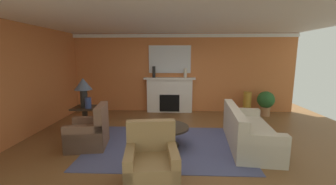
{
  "coord_description": "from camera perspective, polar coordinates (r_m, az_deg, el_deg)",
  "views": [
    {
      "loc": [
        -0.08,
        -4.85,
        2.0
      ],
      "look_at": [
        -0.32,
        0.99,
        1.0
      ],
      "focal_mm": 22.9,
      "sensor_mm": 36.0,
      "label": 1
    }
  ],
  "objects": [
    {
      "name": "armchair_near_window",
      "position": [
        5.12,
        -20.15,
        -10.22
      ],
      "size": [
        0.91,
        0.91,
        0.95
      ],
      "color": "brown",
      "rests_on": "ground_plane"
    },
    {
      "name": "vase_tall_corner",
      "position": [
        7.78,
        20.28,
        -2.76
      ],
      "size": [
        0.27,
        0.27,
        0.8
      ],
      "primitive_type": "cylinder",
      "color": "#B7892D",
      "rests_on": "ground_plane"
    },
    {
      "name": "wall_window",
      "position": [
        6.39,
        -33.49,
        2.61
      ],
      "size": [
        0.12,
        6.26,
        2.78
      ],
      "primitive_type": "cube",
      "color": "#CC723D",
      "rests_on": "ground_plane"
    },
    {
      "name": "mantel_mirror",
      "position": [
        7.65,
        0.47,
        8.83
      ],
      "size": [
        1.48,
        0.04,
        0.96
      ],
      "primitive_type": "cube",
      "color": "silver"
    },
    {
      "name": "coffee_table",
      "position": [
        4.86,
        -0.4,
        -10.3
      ],
      "size": [
        1.0,
        1.0,
        0.45
      ],
      "color": "#2D2319",
      "rests_on": "ground_plane"
    },
    {
      "name": "vase_mantel_left",
      "position": [
        7.54,
        -3.78,
        5.49
      ],
      "size": [
        0.11,
        0.11,
        0.4
      ],
      "primitive_type": "cylinder",
      "color": "black",
      "rests_on": "fireplace"
    },
    {
      "name": "crown_moulding",
      "position": [
        7.69,
        3.06,
        14.89
      ],
      "size": [
        8.12,
        0.08,
        0.12
      ],
      "primitive_type": "cube",
      "color": "white"
    },
    {
      "name": "ceiling_panel",
      "position": [
        5.21,
        3.4,
        18.61
      ],
      "size": [
        8.12,
        6.26,
        0.06
      ],
      "primitive_type": "cube",
      "color": "white"
    },
    {
      "name": "book_art_folio",
      "position": [
        4.71,
        -1.89,
        -8.86
      ],
      "size": [
        0.23,
        0.2,
        0.03
      ],
      "primitive_type": "cube",
      "rotation": [
        0.0,
        0.0,
        -0.3
      ],
      "color": "tan",
      "rests_on": "coffee_table"
    },
    {
      "name": "ground_plane",
      "position": [
        5.24,
        3.15,
        -12.73
      ],
      "size": [
        9.77,
        9.77,
        0.0
      ],
      "primitive_type": "plane",
      "color": "brown"
    },
    {
      "name": "area_rug",
      "position": [
        4.98,
        -0.4,
        -13.86
      ],
      "size": [
        3.45,
        2.44,
        0.01
      ],
      "primitive_type": "cube",
      "color": "#4C517A",
      "rests_on": "ground_plane"
    },
    {
      "name": "potted_plant",
      "position": [
        7.92,
        24.57,
        -2.16
      ],
      "size": [
        0.56,
        0.56,
        0.83
      ],
      "color": "#A8754C",
      "rests_on": "ground_plane"
    },
    {
      "name": "armchair_facing_fireplace",
      "position": [
        3.56,
        -4.37,
        -18.68
      ],
      "size": [
        0.9,
        0.9,
        0.95
      ],
      "color": "#9E7A4C",
      "rests_on": "ground_plane"
    },
    {
      "name": "sofa",
      "position": [
        5.22,
        20.33,
        -9.95
      ],
      "size": [
        1.1,
        2.18,
        0.85
      ],
      "color": "beige",
      "rests_on": "ground_plane"
    },
    {
      "name": "side_table",
      "position": [
        6.02,
        -21.14,
        -6.37
      ],
      "size": [
        0.56,
        0.56,
        0.7
      ],
      "color": "#2D2319",
      "rests_on": "ground_plane"
    },
    {
      "name": "book_red_cover",
      "position": [
        4.92,
        -2.31,
        -8.43
      ],
      "size": [
        0.25,
        0.22,
        0.03
      ],
      "primitive_type": "cube",
      "rotation": [
        0.0,
        0.0,
        0.37
      ],
      "color": "maroon",
      "rests_on": "coffee_table"
    },
    {
      "name": "vase_mantel_right",
      "position": [
        7.51,
        4.64,
        5.2
      ],
      "size": [
        0.12,
        0.12,
        0.33
      ],
      "primitive_type": "cylinder",
      "color": "beige",
      "rests_on": "fireplace"
    },
    {
      "name": "wall_fireplace",
      "position": [
        7.76,
        2.97,
        5.17
      ],
      "size": [
        8.12,
        0.12,
        2.78
      ],
      "primitive_type": "cube",
      "color": "#CC723D",
      "rests_on": "ground_plane"
    },
    {
      "name": "table_lamp",
      "position": [
        5.85,
        -21.63,
        1.42
      ],
      "size": [
        0.44,
        0.44,
        0.75
      ],
      "color": "black",
      "rests_on": "side_table"
    },
    {
      "name": "vase_on_side_table",
      "position": [
        5.75,
        -20.51,
        -2.61
      ],
      "size": [
        0.15,
        0.15,
        0.27
      ],
      "primitive_type": "cylinder",
      "color": "navy",
      "rests_on": "side_table"
    },
    {
      "name": "fireplace",
      "position": [
        7.66,
        0.43,
        -0.9
      ],
      "size": [
        1.8,
        0.35,
        1.25
      ],
      "color": "white",
      "rests_on": "ground_plane"
    }
  ]
}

